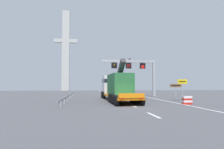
% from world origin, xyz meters
% --- Properties ---
extents(ground, '(112.00, 112.00, 0.00)m').
position_xyz_m(ground, '(0.00, 0.00, 0.00)').
color(ground, '#4C4C51').
extents(lane_markings, '(0.20, 75.68, 0.01)m').
position_xyz_m(lane_markings, '(0.40, 30.54, 0.01)').
color(lane_markings, silver).
rests_on(lane_markings, ground).
extents(edge_line_right, '(0.20, 63.00, 0.01)m').
position_xyz_m(edge_line_right, '(6.20, 12.00, 0.01)').
color(edge_line_right, silver).
rests_on(edge_line_right, ground).
extents(overhead_lane_gantry, '(10.20, 0.90, 7.03)m').
position_xyz_m(overhead_lane_gantry, '(4.57, 14.92, 5.36)').
color(overhead_lane_gantry, '#9EA0A5').
rests_on(overhead_lane_gantry, ground).
extents(heavy_haul_truck_orange, '(3.54, 14.15, 5.30)m').
position_xyz_m(heavy_haul_truck_orange, '(-0.26, 7.53, 1.99)').
color(heavy_haul_truck_orange, orange).
rests_on(heavy_haul_truck_orange, ground).
extents(exit_sign_yellow, '(1.32, 0.15, 2.90)m').
position_xyz_m(exit_sign_yellow, '(8.26, 4.82, 2.17)').
color(exit_sign_yellow, '#9EA0A5').
rests_on(exit_sign_yellow, ground).
extents(tourist_info_sign_brown, '(1.69, 0.15, 2.28)m').
position_xyz_m(tourist_info_sign_brown, '(8.36, 6.94, 1.75)').
color(tourist_info_sign_brown, '#9EA0A5').
rests_on(tourist_info_sign_brown, ground).
extents(crash_barrier_striped, '(1.01, 0.52, 0.90)m').
position_xyz_m(crash_barrier_striped, '(6.75, 0.92, 0.45)').
color(crash_barrier_striped, red).
rests_on(crash_barrier_striped, ground).
extents(guardrail_left, '(0.13, 24.26, 0.76)m').
position_xyz_m(guardrail_left, '(-6.83, 10.13, 0.56)').
color(guardrail_left, '#999EA3').
rests_on(guardrail_left, ground).
extents(bridge_pylon_distant, '(9.00, 2.00, 31.29)m').
position_xyz_m(bridge_pylon_distant, '(-12.66, 56.85, 16.03)').
color(bridge_pylon_distant, '#B7B7B2').
rests_on(bridge_pylon_distant, ground).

